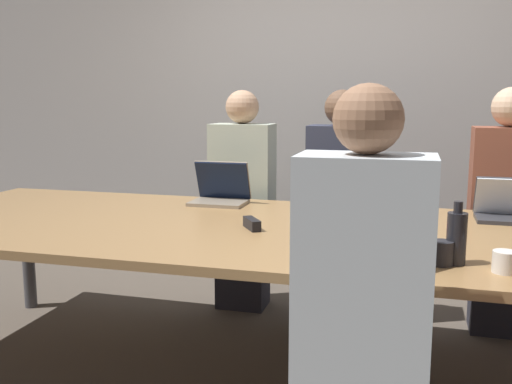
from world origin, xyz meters
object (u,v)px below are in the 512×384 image
object	(u,v)px
laptop_far_center	(339,197)
person_near_midright	(361,329)
person_far_midleft	(243,204)
cup_near_midright	(442,253)
cup_near_right	(505,262)
laptop_near_midright	(371,245)
laptop_far_right	(509,208)
laptop_far_midleft	(221,191)
person_far_center	(340,210)
person_far_right	(504,215)
stapler	(252,224)
bottle_near_midright	(456,237)

from	to	relation	value
laptop_far_center	person_near_midright	distance (m)	1.46
person_far_midleft	person_near_midright	world-z (taller)	person_far_midleft
person_far_midleft	cup_near_midright	bearing A→B (deg)	-49.42
cup_near_right	laptop_near_midright	bearing A→B (deg)	-176.43
laptop_far_right	cup_near_midright	bearing A→B (deg)	-111.65
laptop_far_midleft	laptop_near_midright	size ratio (longest dim) A/B	0.91
cup_near_midright	laptop_far_center	bearing A→B (deg)	117.85
person_far_center	person_far_midleft	bearing A→B (deg)	175.70
person_far_right	person_far_midleft	bearing A→B (deg)	179.73
person_far_right	person_near_midright	bearing A→B (deg)	-109.57
person_near_midright	stapler	xyz separation A→B (m)	(-0.59, 0.87, 0.11)
laptop_near_midright	stapler	size ratio (longest dim) A/B	2.38
laptop_far_midleft	person_far_center	xyz separation A→B (m)	(0.66, 0.35, -0.15)
cup_near_right	person_far_midleft	distance (m)	2.00
laptop_near_midright	person_near_midright	distance (m)	0.45
laptop_far_center	laptop_near_midright	distance (m)	1.04
laptop_near_midright	person_far_midleft	bearing A→B (deg)	-57.30
cup_near_right	cup_near_midright	distance (m)	0.21
person_far_right	laptop_near_midright	size ratio (longest dim) A/B	4.10
laptop_far_midleft	bottle_near_midright	distance (m)	1.57
laptop_far_midleft	person_near_midright	bearing A→B (deg)	-57.05
laptop_far_center	cup_near_midright	size ratio (longest dim) A/B	3.67
person_far_right	bottle_near_midright	bearing A→B (deg)	-105.10
person_far_midleft	person_far_center	bearing A→B (deg)	-4.30
laptop_near_midright	bottle_near_midright	distance (m)	0.32
cup_near_right	bottle_near_midright	size ratio (longest dim) A/B	0.36
person_far_midleft	stapler	distance (m)	1.06
person_far_center	laptop_near_midright	size ratio (longest dim) A/B	4.06
person_near_midright	laptop_near_midright	bearing A→B (deg)	-89.29
laptop_far_right	person_near_midright	world-z (taller)	person_near_midright
person_near_midright	bottle_near_midright	world-z (taller)	person_near_midright
cup_near_right	laptop_far_right	world-z (taller)	laptop_far_right
person_far_midleft	bottle_near_midright	world-z (taller)	person_far_midleft
person_far_center	person_near_midright	xyz separation A→B (m)	(0.29, -1.82, -0.01)
stapler	person_far_right	bearing A→B (deg)	4.72
bottle_near_midright	cup_near_right	bearing A→B (deg)	-22.99
cup_near_right	laptop_far_midleft	size ratio (longest dim) A/B	0.26
laptop_far_right	person_near_midright	xyz separation A→B (m)	(-0.61, -1.40, -0.15)
laptop_near_midright	person_far_center	bearing A→B (deg)	-78.41
cup_near_right	laptop_near_midright	size ratio (longest dim) A/B	0.24
bottle_near_midright	laptop_near_midright	bearing A→B (deg)	-162.28
person_far_right	person_near_midright	size ratio (longest dim) A/B	1.02
laptop_far_midleft	stapler	bearing A→B (deg)	-59.00
cup_near_right	person_far_center	bearing A→B (deg)	118.65
person_far_center	laptop_near_midright	xyz separation A→B (m)	(0.29, -1.40, 0.15)
stapler	laptop_far_right	bearing A→B (deg)	-9.82
person_far_right	bottle_near_midright	distance (m)	1.41
person_far_right	laptop_far_right	bearing A→B (deg)	-96.29
laptop_far_right	bottle_near_midright	world-z (taller)	bottle_near_midright
person_near_midright	stapler	bearing A→B (deg)	-55.75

